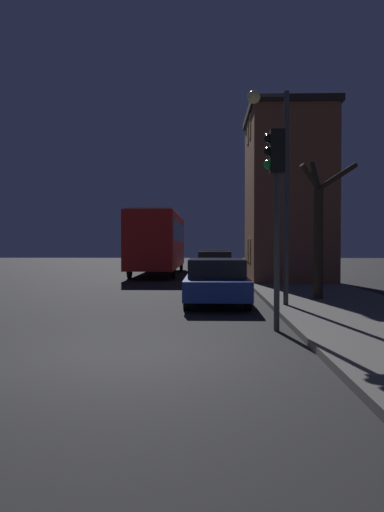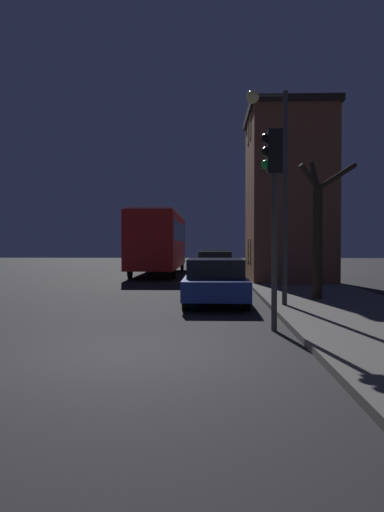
% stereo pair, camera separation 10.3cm
% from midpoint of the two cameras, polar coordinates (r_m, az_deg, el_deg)
% --- Properties ---
extents(ground_plane, '(120.00, 120.00, 0.00)m').
position_cam_midpoint_polar(ground_plane, '(8.33, -7.19, -11.21)').
color(ground_plane, black).
extents(brick_building, '(3.94, 5.56, 8.08)m').
position_cam_midpoint_polar(brick_building, '(24.55, 11.02, 6.86)').
color(brick_building, brown).
rests_on(brick_building, sidewalk).
extents(streetlamp, '(1.15, 0.36, 5.93)m').
position_cam_midpoint_polar(streetlamp, '(14.18, 9.70, 10.16)').
color(streetlamp, '#38383A').
rests_on(streetlamp, sidewalk).
extents(traffic_light, '(0.43, 0.24, 4.19)m').
position_cam_midpoint_polar(traffic_light, '(10.59, 9.53, 7.83)').
color(traffic_light, '#38383A').
rests_on(traffic_light, ground).
extents(bare_tree, '(1.95, 1.86, 4.45)m').
position_cam_midpoint_polar(bare_tree, '(15.98, 14.42, 3.72)').
color(bare_tree, '#2D2319').
rests_on(bare_tree, sidewalk).
extents(bus, '(2.54, 11.70, 3.67)m').
position_cam_midpoint_polar(bus, '(30.23, -3.66, 2.01)').
color(bus, red).
rests_on(bus, ground).
extents(car_near_lane, '(1.85, 4.76, 1.38)m').
position_cam_midpoint_polar(car_near_lane, '(15.16, 2.88, -2.82)').
color(car_near_lane, navy).
rests_on(car_near_lane, ground).
extents(car_mid_lane, '(1.85, 3.99, 1.46)m').
position_cam_midpoint_polar(car_mid_lane, '(25.49, 2.74, -1.04)').
color(car_mid_lane, olive).
rests_on(car_mid_lane, ground).
extents(car_far_lane, '(1.85, 4.45, 1.45)m').
position_cam_midpoint_polar(car_far_lane, '(32.43, 2.77, -0.54)').
color(car_far_lane, black).
rests_on(car_far_lane, ground).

